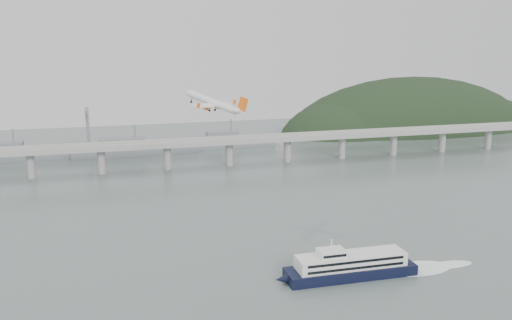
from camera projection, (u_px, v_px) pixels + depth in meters
name	position (u px, v px, depth m)	size (l,w,h in m)	color
ground	(290.00, 261.00, 247.81)	(900.00, 900.00, 0.00)	slate
bridge	(203.00, 146.00, 431.23)	(800.00, 22.00, 23.90)	#989895
headland	(421.00, 144.00, 641.61)	(365.00, 155.00, 156.00)	black
distant_fleet	(7.00, 155.00, 452.11)	(453.00, 60.90, 40.00)	slate
ferry	(351.00, 266.00, 230.74)	(93.57, 17.24, 17.65)	black
airliner	(214.00, 103.00, 286.19)	(32.28, 31.92, 13.95)	white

